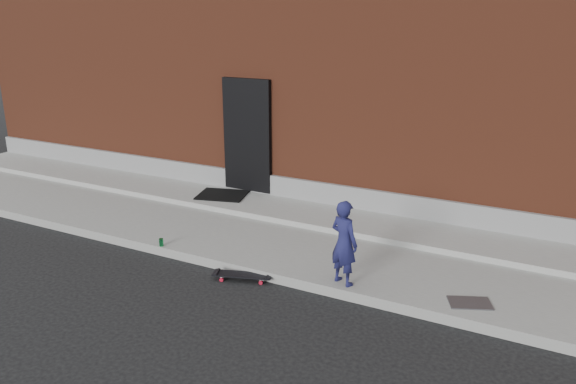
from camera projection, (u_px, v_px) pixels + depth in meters
The scene contains 9 objects.
ground at pixel (297, 289), 7.91m from camera, with size 80.00×80.00×0.00m, color black.
sidewalk at pixel (338, 247), 9.16m from camera, with size 20.00×3.00×0.15m, color gray.
apron at pixel (358, 222), 9.88m from camera, with size 20.00×1.20×0.10m, color gray.
building at pixel (433, 68), 13.06m from camera, with size 20.00×8.10×5.00m.
child at pixel (344, 243), 7.58m from camera, with size 0.44×0.29×1.20m, color #1A1B49.
skateboard at pixel (242, 275), 8.15m from camera, with size 0.87×0.47×0.09m.
soda_can at pixel (161, 242), 8.98m from camera, with size 0.07×0.07×0.13m, color #1B8A42.
doormat at pixel (222, 195), 11.18m from camera, with size 0.93×0.76×0.03m, color black.
utility_plate at pixel (470, 303), 7.21m from camera, with size 0.53×0.34×0.02m, color #4F4F54.
Camera 1 is at (3.20, -6.37, 3.70)m, focal length 35.00 mm.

